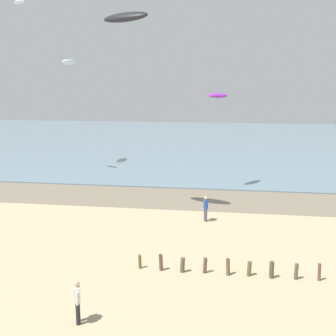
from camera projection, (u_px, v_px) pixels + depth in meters
name	position (u px, v px, depth m)	size (l,w,h in m)	color
wet_sand_strip	(200.00, 199.00, 32.52)	(120.00, 6.46, 0.01)	#7A6D59
sea	(216.00, 140.00, 69.61)	(160.00, 70.00, 0.10)	slate
groyne_mid	(270.00, 270.00, 19.03)	(12.86, 0.35, 0.85)	brown
person_left_flank	(206.00, 208.00, 27.03)	(0.33, 0.54, 1.71)	#4C4C56
person_far_down_beach	(77.00, 301.00, 15.23)	(0.33, 0.54, 1.71)	#232328
kite_aloft_0	(125.00, 17.00, 26.15)	(3.48, 1.11, 0.56)	black
kite_aloft_2	(19.00, 2.00, 38.06)	(1.81, 0.58, 0.29)	white
kite_aloft_4	(69.00, 62.00, 44.48)	(3.18, 1.02, 0.51)	white
kite_aloft_5	(218.00, 95.00, 34.30)	(2.50, 0.80, 0.40)	purple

